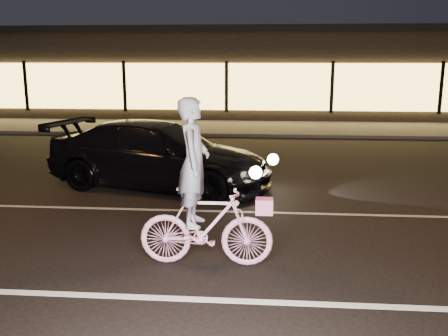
{
  "coord_description": "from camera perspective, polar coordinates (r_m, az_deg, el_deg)",
  "views": [
    {
      "loc": [
        1.69,
        -6.91,
        2.81
      ],
      "look_at": [
        1.07,
        0.6,
        1.15
      ],
      "focal_mm": 40.0,
      "sensor_mm": 36.0,
      "label": 1
    }
  ],
  "objects": [
    {
      "name": "sedan",
      "position": [
        11.05,
        -7.42,
        1.48
      ],
      "size": [
        5.38,
        3.28,
        1.46
      ],
      "rotation": [
        0.0,
        0.0,
        1.31
      ],
      "color": "black",
      "rests_on": "ground"
    },
    {
      "name": "lane_stripe_far",
      "position": [
        9.49,
        -5.76,
        -4.82
      ],
      "size": [
        60.0,
        0.1,
        0.01
      ],
      "primitive_type": "cube",
      "color": "gray",
      "rests_on": "ground"
    },
    {
      "name": "lane_stripe_near",
      "position": [
        6.32,
        -11.64,
        -14.18
      ],
      "size": [
        60.0,
        0.12,
        0.01
      ],
      "primitive_type": "cube",
      "color": "silver",
      "rests_on": "ground"
    },
    {
      "name": "cyclist",
      "position": [
        6.8,
        -2.45,
        -4.55
      ],
      "size": [
        1.84,
        0.63,
        2.32
      ],
      "rotation": [
        0.0,
        0.0,
        1.57
      ],
      "color": "#FF428A",
      "rests_on": "ground"
    },
    {
      "name": "sidewalk",
      "position": [
        20.17,
        -0.12,
        4.61
      ],
      "size": [
        30.0,
        4.0,
        0.12
      ],
      "primitive_type": "cube",
      "color": "#383533",
      "rests_on": "ground"
    },
    {
      "name": "ground",
      "position": [
        7.65,
        -8.48,
        -9.26
      ],
      "size": [
        90.0,
        90.0,
        0.0
      ],
      "primitive_type": "plane",
      "color": "black",
      "rests_on": "ground"
    },
    {
      "name": "storefront",
      "position": [
        25.94,
        1.01,
        10.98
      ],
      "size": [
        25.4,
        8.42,
        4.2
      ],
      "color": "black",
      "rests_on": "ground"
    }
  ]
}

